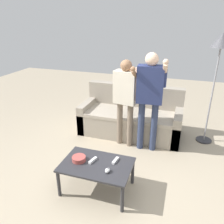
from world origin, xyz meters
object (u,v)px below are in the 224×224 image
object	(u,v)px
couch	(131,118)
player_right	(150,92)
game_remote_wand_near	(115,160)
game_remote_nunchuk	(107,170)
coffee_table	(97,167)
player_center	(125,94)
snack_bowl	(79,159)
floor_lamp	(220,50)
game_remote_wand_far	(93,160)

from	to	relation	value
couch	player_right	size ratio (longest dim) A/B	1.15
game_remote_wand_near	game_remote_nunchuk	bearing A→B (deg)	-96.94
coffee_table	player_center	distance (m)	1.37
player_right	game_remote_wand_near	bearing A→B (deg)	-101.99
snack_bowl	floor_lamp	xyz separation A→B (m)	(1.67, 1.81, 1.21)
player_right	game_remote_wand_near	distance (m)	1.26
snack_bowl	player_center	distance (m)	1.37
snack_bowl	game_remote_nunchuk	world-z (taller)	snack_bowl
game_remote_nunchuk	game_remote_wand_near	bearing A→B (deg)	83.06
couch	game_remote_wand_far	size ratio (longest dim) A/B	12.58
coffee_table	game_remote_nunchuk	world-z (taller)	game_remote_nunchuk
game_remote_nunchuk	snack_bowl	bearing A→B (deg)	166.22
couch	coffee_table	distance (m)	1.72
floor_lamp	player_right	distance (m)	1.30
snack_bowl	floor_lamp	size ratio (longest dim) A/B	0.09
snack_bowl	game_remote_nunchuk	size ratio (longest dim) A/B	2.03
player_center	game_remote_wand_near	world-z (taller)	player_center
snack_bowl	game_remote_wand_near	world-z (taller)	snack_bowl
player_center	game_remote_wand_near	distance (m)	1.24
player_center	snack_bowl	bearing A→B (deg)	-102.97
game_remote_nunchuk	player_center	world-z (taller)	player_center
couch	game_remote_nunchuk	world-z (taller)	couch
couch	player_center	xyz separation A→B (m)	(0.00, -0.49, 0.65)
snack_bowl	player_right	world-z (taller)	player_right
game_remote_nunchuk	couch	bearing A→B (deg)	94.56
couch	game_remote_wand_near	xyz separation A→B (m)	(0.17, -1.60, 0.11)
snack_bowl	couch	bearing A→B (deg)	80.66
floor_lamp	couch	bearing A→B (deg)	-176.39
player_right	game_remote_wand_far	xyz separation A→B (m)	(-0.51, -1.16, -0.62)
game_remote_nunchuk	coffee_table	bearing A→B (deg)	149.19
floor_lamp	game_remote_wand_far	distance (m)	2.62
coffee_table	floor_lamp	world-z (taller)	floor_lamp
game_remote_wand_far	couch	bearing A→B (deg)	86.37
floor_lamp	player_right	size ratio (longest dim) A/B	1.15
floor_lamp	player_center	bearing A→B (deg)	-157.37
coffee_table	game_remote_wand_near	bearing A→B (deg)	30.40
game_remote_wand_far	player_center	bearing A→B (deg)	84.84
snack_bowl	game_remote_nunchuk	distance (m)	0.44
couch	player_right	world-z (taller)	player_right
game_remote_wand_far	game_remote_wand_near	bearing A→B (deg)	17.14
game_remote_wand_near	game_remote_wand_far	xyz separation A→B (m)	(-0.28, -0.09, -0.00)
snack_bowl	game_remote_wand_far	size ratio (longest dim) A/B	1.18
floor_lamp	game_remote_wand_near	xyz separation A→B (m)	(-1.21, -1.68, -1.23)
game_remote_nunchuk	floor_lamp	world-z (taller)	floor_lamp
coffee_table	snack_bowl	world-z (taller)	snack_bowl
coffee_table	snack_bowl	bearing A→B (deg)	-178.96
snack_bowl	player_right	bearing A→B (deg)	60.32
floor_lamp	player_right	xyz separation A→B (m)	(-0.98, -0.61, -0.61)
couch	game_remote_wand_near	distance (m)	1.61
floor_lamp	coffee_table	bearing A→B (deg)	-128.15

